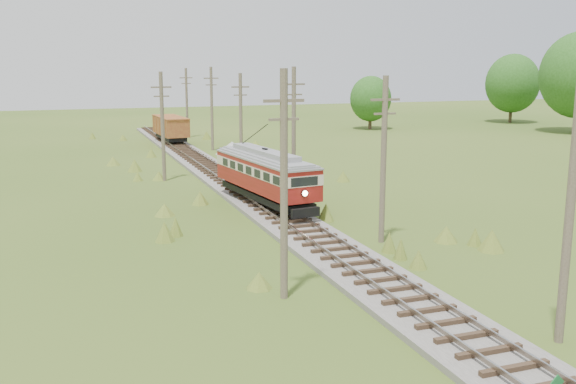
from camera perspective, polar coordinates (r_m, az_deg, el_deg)
name	(u,v)px	position (r m, az deg, el deg)	size (l,w,h in m)	color
railbed_main	(239,188)	(47.34, -4.39, 0.35)	(3.60, 96.00, 0.57)	#605B54
streetcar	(265,172)	(40.93, -2.06, 1.75)	(3.84, 10.94, 4.95)	black
gondola	(171,127)	(75.75, -10.39, 5.69)	(3.10, 8.22, 2.68)	black
gravel_pile	(234,148)	(66.80, -4.84, 3.89)	(3.56, 3.77, 1.29)	gray
utility_pole_r_1	(570,214)	(22.55, 23.75, -1.81)	(0.30, 0.30, 8.80)	brown
utility_pole_r_2	(384,158)	(33.10, 8.49, 2.97)	(1.60, 0.30, 8.60)	brown
utility_pole_r_3	(294,130)	(44.83, 0.51, 5.50)	(1.60, 0.30, 9.00)	brown
utility_pole_r_4	(241,120)	(57.13, -4.22, 6.41)	(1.60, 0.30, 8.40)	brown
utility_pole_r_5	(212,108)	(69.78, -6.79, 7.45)	(1.60, 0.30, 8.90)	brown
utility_pole_r_6	(187,102)	(82.45, -8.99, 7.89)	(1.60, 0.30, 8.70)	brown
utility_pole_l_a	(284,184)	(24.64, -0.36, 0.73)	(1.60, 0.30, 9.00)	brown
utility_pole_l_b	(163,125)	(51.65, -11.09, 5.83)	(1.60, 0.30, 8.60)	brown
tree_right_5	(512,83)	(108.92, 19.33, 9.10)	(8.40, 8.40, 10.82)	#38281C
tree_mid_b	(371,99)	(93.12, 7.35, 8.22)	(5.88, 5.88, 7.57)	#38281C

